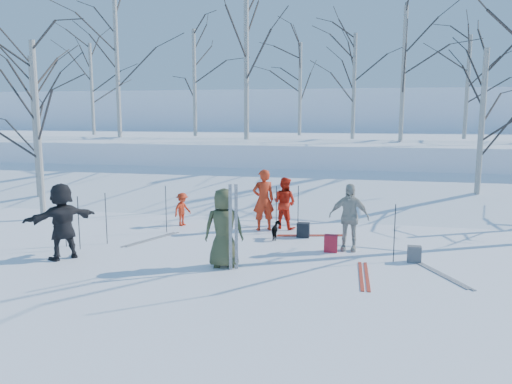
% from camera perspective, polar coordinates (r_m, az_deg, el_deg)
% --- Properties ---
extents(ground, '(120.00, 120.00, 0.00)m').
position_cam_1_polar(ground, '(12.05, -1.51, -7.21)').
color(ground, white).
rests_on(ground, ground).
extents(snow_ramp, '(70.00, 9.49, 4.12)m').
position_cam_1_polar(snow_ramp, '(18.73, 3.54, -0.91)').
color(snow_ramp, white).
rests_on(snow_ramp, ground).
extents(snow_plateau, '(70.00, 18.00, 2.20)m').
position_cam_1_polar(snow_plateau, '(28.48, 6.58, 4.17)').
color(snow_plateau, white).
rests_on(snow_plateau, ground).
extents(far_hill, '(90.00, 30.00, 6.00)m').
position_cam_1_polar(far_hill, '(49.34, 9.01, 7.29)').
color(far_hill, white).
rests_on(far_hill, ground).
extents(skier_olive_center, '(0.96, 0.73, 1.76)m').
position_cam_1_polar(skier_olive_center, '(10.97, -3.70, -4.11)').
color(skier_olive_center, '#3E4429').
rests_on(skier_olive_center, ground).
extents(skier_red_north, '(0.77, 0.67, 1.78)m').
position_cam_1_polar(skier_red_north, '(14.38, 0.85, -0.91)').
color(skier_red_north, red).
rests_on(skier_red_north, ground).
extents(skier_redor_behind, '(0.91, 0.83, 1.52)m').
position_cam_1_polar(skier_redor_behind, '(14.65, 3.28, -1.26)').
color(skier_redor_behind, red).
rests_on(skier_redor_behind, ground).
extents(skier_red_seated, '(0.60, 0.74, 1.00)m').
position_cam_1_polar(skier_red_seated, '(15.19, -8.41, -1.96)').
color(skier_red_seated, red).
rests_on(skier_red_seated, ground).
extents(skier_cream_east, '(1.00, 0.46, 1.67)m').
position_cam_1_polar(skier_cream_east, '(12.48, 10.57, -2.84)').
color(skier_cream_east, beige).
rests_on(skier_cream_east, ground).
extents(skier_grey_west, '(1.45, 1.63, 1.79)m').
position_cam_1_polar(skier_grey_west, '(12.39, -21.27, -3.12)').
color(skier_grey_west, black).
rests_on(skier_grey_west, ground).
extents(dog, '(0.34, 0.60, 0.48)m').
position_cam_1_polar(dog, '(13.47, 2.35, -4.43)').
color(dog, black).
rests_on(dog, ground).
extents(upright_ski_left, '(0.11, 0.17, 1.90)m').
position_cam_1_polar(upright_ski_left, '(10.66, -2.94, -4.10)').
color(upright_ski_left, silver).
rests_on(upright_ski_left, ground).
extents(upright_ski_right, '(0.12, 0.23, 1.89)m').
position_cam_1_polar(upright_ski_right, '(10.69, -2.27, -4.06)').
color(upright_ski_right, silver).
rests_on(upright_ski_right, ground).
extents(ski_pair_a, '(0.34, 1.91, 0.02)m').
position_cam_1_polar(ski_pair_a, '(10.78, 12.24, -9.34)').
color(ski_pair_a, '#B42C19').
rests_on(ski_pair_a, ground).
extents(ski_pair_b, '(1.55, 2.04, 0.02)m').
position_cam_1_polar(ski_pair_b, '(13.76, -11.86, -5.30)').
color(ski_pair_b, silver).
rests_on(ski_pair_b, ground).
extents(ski_pair_c, '(1.03, 1.99, 0.02)m').
position_cam_1_polar(ski_pair_c, '(13.97, 6.29, -4.95)').
color(ski_pair_c, '#B42C19').
rests_on(ski_pair_c, ground).
extents(ski_pair_d, '(1.70, 2.06, 0.02)m').
position_cam_1_polar(ski_pair_d, '(11.30, 20.50, -8.86)').
color(ski_pair_d, silver).
rests_on(ski_pair_d, ground).
extents(ski_pole_a, '(0.02, 0.02, 1.34)m').
position_cam_1_polar(ski_pole_a, '(13.54, -21.00, -3.08)').
color(ski_pole_a, black).
rests_on(ski_pole_a, ground).
extents(ski_pole_b, '(0.02, 0.02, 1.34)m').
position_cam_1_polar(ski_pole_b, '(14.25, 4.83, -1.93)').
color(ski_pole_b, black).
rests_on(ski_pole_b, ground).
extents(ski_pole_c, '(0.02, 0.02, 1.34)m').
position_cam_1_polar(ski_pole_c, '(11.77, 15.54, -4.57)').
color(ski_pole_c, black).
rests_on(ski_pole_c, ground).
extents(ski_pole_d, '(0.02, 0.02, 1.34)m').
position_cam_1_polar(ski_pole_d, '(13.15, -19.60, -3.36)').
color(ski_pole_d, black).
rests_on(ski_pole_d, ground).
extents(ski_pole_e, '(0.02, 0.02, 1.34)m').
position_cam_1_polar(ski_pole_e, '(14.37, -10.25, -1.96)').
color(ski_pole_e, black).
rests_on(ski_pole_e, ground).
extents(ski_pole_f, '(0.02, 0.02, 1.34)m').
position_cam_1_polar(ski_pole_f, '(13.48, -16.76, -2.92)').
color(ski_pole_f, black).
rests_on(ski_pole_f, ground).
extents(ski_pole_g, '(0.02, 0.02, 1.34)m').
position_cam_1_polar(ski_pole_g, '(14.12, 2.33, -2.01)').
color(ski_pole_g, black).
rests_on(ski_pole_g, ground).
extents(backpack_red, '(0.32, 0.22, 0.42)m').
position_cam_1_polar(backpack_red, '(12.40, 8.54, -5.83)').
color(backpack_red, '#B41B2C').
rests_on(backpack_red, ground).
extents(backpack_grey, '(0.30, 0.20, 0.38)m').
position_cam_1_polar(backpack_grey, '(11.99, 17.63, -6.79)').
color(backpack_grey, '#53555A').
rests_on(backpack_grey, ground).
extents(backpack_dark, '(0.34, 0.24, 0.40)m').
position_cam_1_polar(backpack_dark, '(13.75, 5.42, -4.35)').
color(backpack_dark, black).
rests_on(backpack_dark, ground).
extents(birch_plateau_a, '(5.87, 5.87, 7.53)m').
position_cam_1_polar(birch_plateau_a, '(22.68, -1.12, 15.57)').
color(birch_plateau_a, silver).
rests_on(birch_plateau_a, snow_plateau).
extents(birch_plateau_b, '(3.84, 3.84, 4.63)m').
position_cam_1_polar(birch_plateau_b, '(25.01, 23.00, 10.93)').
color(birch_plateau_b, silver).
rests_on(birch_plateau_b, snow_plateau).
extents(birch_plateau_c, '(3.88, 3.88, 4.69)m').
position_cam_1_polar(birch_plateau_c, '(23.39, 11.13, 11.72)').
color(birch_plateau_c, silver).
rests_on(birch_plateau_c, snow_plateau).
extents(birch_plateau_d, '(5.41, 5.41, 6.88)m').
position_cam_1_polar(birch_plateau_d, '(25.59, -15.60, 13.77)').
color(birch_plateau_d, silver).
rests_on(birch_plateau_d, snow_plateau).
extents(birch_plateau_f, '(4.00, 4.00, 4.85)m').
position_cam_1_polar(birch_plateau_f, '(28.78, -18.26, 11.06)').
color(birch_plateau_f, silver).
rests_on(birch_plateau_f, snow_plateau).
extents(birch_plateau_g, '(3.95, 3.95, 4.79)m').
position_cam_1_polar(birch_plateau_g, '(26.78, 5.05, 11.59)').
color(birch_plateau_g, silver).
rests_on(birch_plateau_g, snow_plateau).
extents(birch_plateau_h, '(4.33, 4.33, 5.32)m').
position_cam_1_polar(birch_plateau_h, '(26.00, -7.05, 12.23)').
color(birch_plateau_h, silver).
rests_on(birch_plateau_h, snow_plateau).
extents(birch_plateau_j, '(4.52, 4.52, 5.59)m').
position_cam_1_polar(birch_plateau_j, '(22.54, 16.49, 12.78)').
color(birch_plateau_j, silver).
rests_on(birch_plateau_j, snow_plateau).
extents(birch_edge_a, '(4.49, 4.49, 5.56)m').
position_cam_1_polar(birch_edge_a, '(17.05, -23.66, 6.27)').
color(birch_edge_a, silver).
rests_on(birch_edge_a, ground).
extents(birch_edge_d, '(4.39, 4.39, 5.41)m').
position_cam_1_polar(birch_edge_d, '(20.18, -23.91, 6.35)').
color(birch_edge_d, silver).
rests_on(birch_edge_d, ground).
extents(birch_edge_e, '(4.41, 4.41, 5.44)m').
position_cam_1_polar(birch_edge_e, '(18.08, 24.33, 6.16)').
color(birch_edge_e, silver).
rests_on(birch_edge_e, ground).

